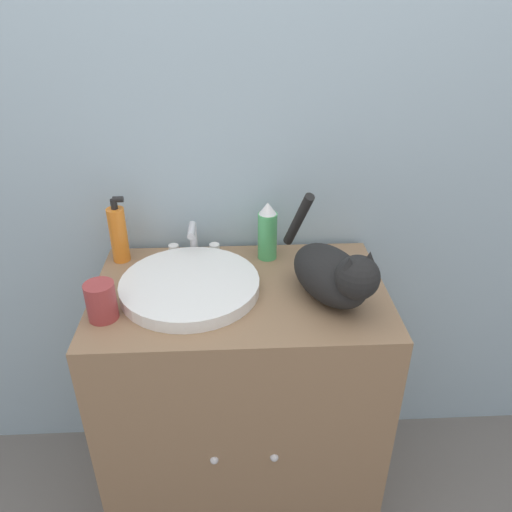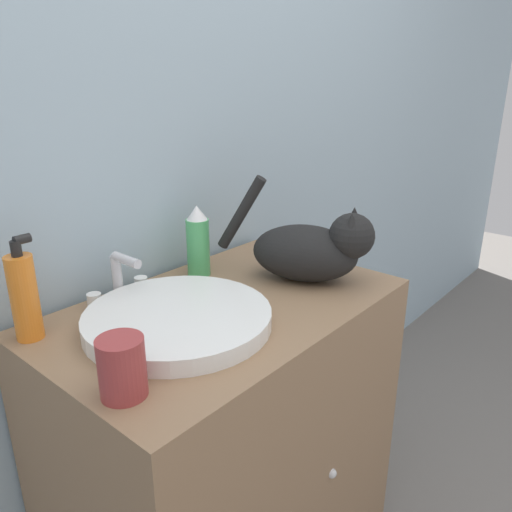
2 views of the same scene
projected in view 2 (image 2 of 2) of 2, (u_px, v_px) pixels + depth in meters
The scene contains 8 objects.
wall_back at pixel (130, 123), 1.20m from camera, with size 6.00×0.05×2.50m.
vanity_cabinet at pixel (228, 456), 1.29m from camera, with size 0.83×0.53×0.86m.
sink_basin at pixel (178, 319), 1.03m from camera, with size 0.39×0.39×0.04m.
faucet at pixel (120, 280), 1.15m from camera, with size 0.16×0.10×0.12m.
cat at pixel (312, 249), 1.25m from camera, with size 0.25×0.39×0.26m.
soap_bottle at pixel (24, 296), 0.97m from camera, with size 0.06×0.05×0.21m.
spray_bottle at pixel (198, 242), 1.28m from camera, with size 0.06×0.06×0.19m.
cup at pixel (122, 367), 0.80m from camera, with size 0.08×0.08×0.10m.
Camera 2 is at (-0.74, -0.47, 1.35)m, focal length 35.00 mm.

